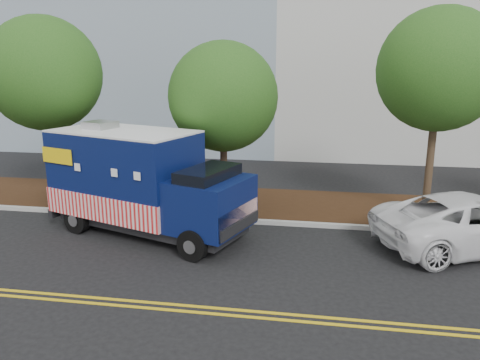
# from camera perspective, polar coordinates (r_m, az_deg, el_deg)

# --- Properties ---
(ground) EXTENTS (120.00, 120.00, 0.00)m
(ground) POSITION_cam_1_polar(r_m,az_deg,el_deg) (15.51, -7.47, -6.52)
(ground) COLOR black
(ground) RESTS_ON ground
(curb) EXTENTS (120.00, 0.18, 0.15)m
(curb) POSITION_cam_1_polar(r_m,az_deg,el_deg) (16.75, -6.10, -4.61)
(curb) COLOR #9E9E99
(curb) RESTS_ON ground
(mulch_strip) EXTENTS (120.00, 4.00, 0.15)m
(mulch_strip) POSITION_cam_1_polar(r_m,az_deg,el_deg) (18.68, -4.40, -2.56)
(mulch_strip) COLOR black
(mulch_strip) RESTS_ON ground
(centerline_near) EXTENTS (120.00, 0.10, 0.01)m
(centerline_near) POSITION_cam_1_polar(r_m,az_deg,el_deg) (11.71, -13.92, -14.04)
(centerline_near) COLOR gold
(centerline_near) RESTS_ON ground
(centerline_far) EXTENTS (120.00, 0.10, 0.01)m
(centerline_far) POSITION_cam_1_polar(r_m,az_deg,el_deg) (11.51, -14.42, -14.61)
(centerline_far) COLOR gold
(centerline_far) RESTS_ON ground
(tree_a) EXTENTS (4.31, 4.31, 7.17)m
(tree_a) POSITION_cam_1_polar(r_m,az_deg,el_deg) (19.61, -22.76, 11.84)
(tree_a) COLOR #38281C
(tree_a) RESTS_ON ground
(tree_b) EXTENTS (3.96, 3.96, 6.22)m
(tree_b) POSITION_cam_1_polar(r_m,az_deg,el_deg) (17.06, -2.06, 10.08)
(tree_b) COLOR #38281C
(tree_b) RESTS_ON ground
(tree_c) EXTENTS (4.10, 4.10, 7.26)m
(tree_c) POSITION_cam_1_polar(r_m,az_deg,el_deg) (17.22, 23.12, 12.23)
(tree_c) COLOR #38281C
(tree_c) RESTS_ON ground
(sign_post) EXTENTS (0.06, 0.06, 2.40)m
(sign_post) POSITION_cam_1_polar(r_m,az_deg,el_deg) (17.81, -13.56, -0.01)
(sign_post) COLOR #473828
(sign_post) RESTS_ON ground
(food_truck) EXTENTS (7.15, 4.53, 3.56)m
(food_truck) POSITION_cam_1_polar(r_m,az_deg,el_deg) (15.44, -12.06, -0.53)
(food_truck) COLOR black
(food_truck) RESTS_ON ground
(white_car) EXTENTS (6.52, 4.71, 1.65)m
(white_car) POSITION_cam_1_polar(r_m,az_deg,el_deg) (15.64, 26.64, -4.60)
(white_car) COLOR white
(white_car) RESTS_ON ground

